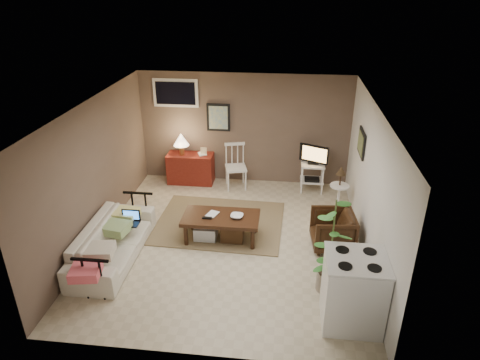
# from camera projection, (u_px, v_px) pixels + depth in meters

# --- Properties ---
(floor) EXTENTS (5.00, 5.00, 0.00)m
(floor) POSITION_uv_depth(u_px,v_px,m) (229.00, 241.00, 7.44)
(floor) COLOR #C1B293
(floor) RESTS_ON ground
(art_back) EXTENTS (0.50, 0.03, 0.60)m
(art_back) POSITION_uv_depth(u_px,v_px,m) (218.00, 117.00, 9.09)
(art_back) COLOR black
(art_right) EXTENTS (0.03, 0.60, 0.45)m
(art_right) POSITION_uv_depth(u_px,v_px,m) (362.00, 143.00, 7.50)
(art_right) COLOR black
(window) EXTENTS (0.96, 0.03, 0.60)m
(window) POSITION_uv_depth(u_px,v_px,m) (176.00, 93.00, 8.97)
(window) COLOR white
(rug) EXTENTS (2.37, 1.93, 0.02)m
(rug) POSITION_uv_depth(u_px,v_px,m) (220.00, 222.00, 7.97)
(rug) COLOR olive
(rug) RESTS_ON floor
(coffee_table) EXTENTS (1.31, 0.68, 0.50)m
(coffee_table) POSITION_uv_depth(u_px,v_px,m) (221.00, 226.00, 7.37)
(coffee_table) COLOR #351E0E
(coffee_table) RESTS_ON floor
(sofa) EXTENTS (0.60, 2.05, 0.80)m
(sofa) POSITION_uv_depth(u_px,v_px,m) (112.00, 236.00, 6.85)
(sofa) COLOR silver
(sofa) RESTS_ON floor
(sofa_pillows) EXTENTS (0.39, 1.95, 0.14)m
(sofa_pillows) POSITION_uv_depth(u_px,v_px,m) (108.00, 240.00, 6.59)
(sofa_pillows) COLOR beige
(sofa_pillows) RESTS_ON sofa
(sofa_end_rails) EXTENTS (0.55, 2.05, 0.69)m
(sofa_end_rails) POSITION_uv_depth(u_px,v_px,m) (119.00, 239.00, 6.86)
(sofa_end_rails) COLOR black
(sofa_end_rails) RESTS_ON floor
(laptop) EXTENTS (0.31, 0.23, 0.21)m
(laptop) POSITION_uv_depth(u_px,v_px,m) (130.00, 219.00, 7.09)
(laptop) COLOR black
(laptop) RESTS_ON sofa
(red_console) EXTENTS (1.00, 0.44, 1.15)m
(red_console) POSITION_uv_depth(u_px,v_px,m) (190.00, 166.00, 9.40)
(red_console) COLOR maroon
(red_console) RESTS_ON floor
(spindle_chair) EXTENTS (0.52, 0.52, 0.96)m
(spindle_chair) POSITION_uv_depth(u_px,v_px,m) (236.00, 168.00, 9.17)
(spindle_chair) COLOR white
(spindle_chair) RESTS_ON floor
(tv_stand) EXTENTS (0.58, 0.40, 1.04)m
(tv_stand) POSITION_uv_depth(u_px,v_px,m) (313.00, 167.00, 8.95)
(tv_stand) COLOR white
(tv_stand) RESTS_ON floor
(side_table) EXTENTS (0.36, 0.36, 0.97)m
(side_table) POSITION_uv_depth(u_px,v_px,m) (340.00, 184.00, 8.10)
(side_table) COLOR white
(side_table) RESTS_ON floor
(armchair) EXTENTS (0.69, 0.73, 0.70)m
(armchair) POSITION_uv_depth(u_px,v_px,m) (333.00, 229.00, 7.14)
(armchair) COLOR black
(armchair) RESTS_ON floor
(potted_plant) EXTENTS (0.38, 0.38, 1.51)m
(potted_plant) POSITION_uv_depth(u_px,v_px,m) (332.00, 243.00, 5.95)
(potted_plant) COLOR gray
(potted_plant) RESTS_ON floor
(stove) EXTENTS (0.78, 0.72, 1.01)m
(stove) POSITION_uv_depth(u_px,v_px,m) (353.00, 291.00, 5.50)
(stove) COLOR white
(stove) RESTS_ON floor
(bowl) EXTENTS (0.22, 0.07, 0.21)m
(bowl) POSITION_uv_depth(u_px,v_px,m) (237.00, 212.00, 7.19)
(bowl) COLOR #351E0E
(bowl) RESTS_ON coffee_table
(book_table) EXTENTS (0.16, 0.07, 0.23)m
(book_table) POSITION_uv_depth(u_px,v_px,m) (208.00, 208.00, 7.31)
(book_table) COLOR #351E0E
(book_table) RESTS_ON coffee_table
(book_console) EXTENTS (0.17, 0.09, 0.23)m
(book_console) POSITION_uv_depth(u_px,v_px,m) (198.00, 150.00, 9.22)
(book_console) COLOR #351E0E
(book_console) RESTS_ON red_console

